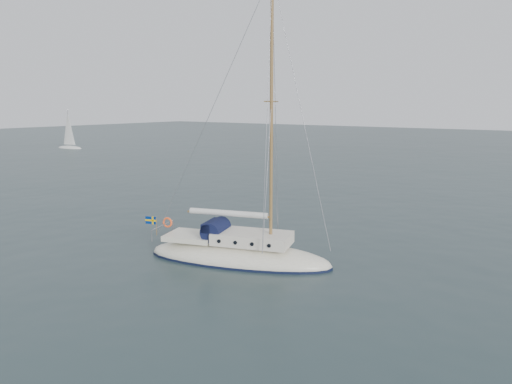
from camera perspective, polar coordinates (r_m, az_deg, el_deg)
The scene contains 4 objects.
ground at distance 26.82m, azimuth -1.40°, elevation -8.04°, with size 300.00×300.00×0.00m, color black.
sailboat at distance 26.73m, azimuth -2.03°, elevation -5.53°, with size 10.66×3.19×15.19m.
dinghy at distance 31.29m, azimuth -4.99°, elevation -5.07°, with size 2.76×1.25×0.40m.
distant_yacht_a at distance 99.44m, azimuth -20.62°, elevation 6.54°, with size 5.72×3.05×7.57m.
Camera 1 is at (15.30, -20.37, 8.37)m, focal length 35.00 mm.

